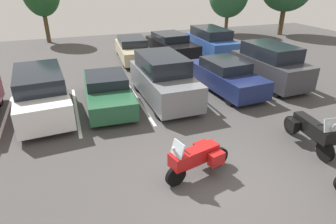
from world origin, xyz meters
name	(u,v)px	position (x,y,z in m)	size (l,w,h in m)	color
ground	(211,184)	(0.00, 0.00, -0.05)	(44.00, 44.00, 0.10)	#423F3F
motorcycle_touring	(197,158)	(-0.27, 0.42, 0.61)	(2.12, 1.02, 1.32)	black
motorcycle_third	(310,130)	(3.79, 0.57, 0.65)	(0.91, 2.35, 1.38)	black
parking_stripes	(109,105)	(-1.82, 6.07, 0.00)	(19.00, 4.94, 0.01)	silver
car_white	(41,93)	(-4.38, 6.16, 0.89)	(2.24, 4.81, 1.76)	white
car_green	(107,91)	(-1.81, 6.19, 0.64)	(1.99, 4.66, 1.32)	#235638
car_grey	(163,79)	(0.63, 5.92, 0.97)	(1.95, 4.70, 1.99)	slate
car_navy	(226,76)	(3.80, 6.00, 0.73)	(2.09, 4.65, 1.49)	navy
car_charcoal	(270,65)	(6.32, 6.04, 1.00)	(2.07, 4.34, 2.02)	#38383D
car_far_champagne	(133,49)	(0.89, 12.88, 0.70)	(2.06, 4.77, 1.42)	#C1B289
car_far_black	(171,45)	(3.58, 12.94, 0.75)	(2.40, 4.89, 1.49)	black
car_far_blue	(211,41)	(6.28, 12.41, 0.90)	(1.94, 4.74, 1.80)	#2D519E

